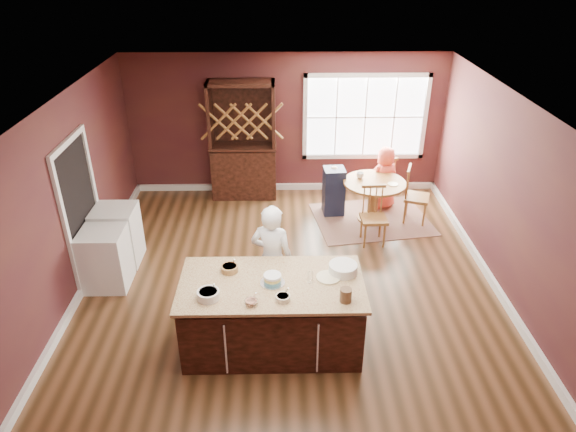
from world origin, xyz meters
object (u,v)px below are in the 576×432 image
object	(u,v)px
layer_cake	(272,279)
chair_north	(382,178)
baker	(272,259)
kitchen_island	(272,315)
hutch	(243,141)
chair_south	(374,216)
toddler	(330,171)
washer	(106,259)
seated_woman	(385,178)
chair_east	(417,195)
dining_table	(374,193)
dryer	(118,235)
high_chair	(334,190)

from	to	relation	value
layer_cake	chair_north	bearing A→B (deg)	62.51
baker	layer_cake	xyz separation A→B (m)	(0.01, -0.72, 0.19)
kitchen_island	hutch	xyz separation A→B (m)	(-0.57, 4.23, 0.69)
chair_south	toddler	distance (m)	1.34
layer_cake	chair_south	distance (m)	2.94
chair_south	washer	distance (m)	4.19
chair_north	seated_woman	size ratio (longest dim) A/B	0.81
chair_east	chair_north	xyz separation A→B (m)	(-0.47, 0.80, -0.04)
hutch	kitchen_island	bearing A→B (deg)	-82.27
layer_cake	toddler	distance (m)	3.68
kitchen_island	chair_east	size ratio (longest dim) A/B	2.11
baker	hutch	size ratio (longest dim) A/B	0.70
kitchen_island	dining_table	size ratio (longest dim) A/B	1.99
chair_east	chair_south	distance (m)	1.14
baker	dryer	bearing A→B (deg)	-10.52
dryer	baker	bearing A→B (deg)	-26.98
chair_south	high_chair	xyz separation A→B (m)	(-0.55, 1.07, -0.04)
baker	seated_woman	xyz separation A→B (m)	(2.05, 2.99, -0.19)
kitchen_island	chair_north	world-z (taller)	chair_north
seated_woman	toddler	xyz separation A→B (m)	(-1.03, -0.16, 0.22)
baker	chair_north	size ratio (longest dim) A/B	1.65
chair_south	baker	bearing A→B (deg)	-136.30
baker	high_chair	size ratio (longest dim) A/B	1.72
baker	kitchen_island	bearing A→B (deg)	106.42
dining_table	layer_cake	size ratio (longest dim) A/B	3.74
baker	toddler	xyz separation A→B (m)	(1.02, 2.82, 0.02)
high_chair	dryer	distance (m)	3.81
layer_cake	washer	xyz separation A→B (m)	(-2.41, 1.30, -0.54)
kitchen_island	washer	distance (m)	2.72
dining_table	hutch	bearing A→B (deg)	155.89
baker	layer_cake	distance (m)	0.74
dining_table	layer_cake	xyz separation A→B (m)	(-1.76, -3.19, 0.44)
seated_woman	high_chair	size ratio (longest dim) A/B	1.29
layer_cake	seated_woman	bearing A→B (deg)	61.17
layer_cake	washer	bearing A→B (deg)	151.72
baker	toddler	world-z (taller)	baker
chair_north	seated_woman	distance (m)	0.25
baker	chair_north	distance (m)	3.83
seated_woman	hutch	xyz separation A→B (m)	(-2.62, 0.54, 0.53)
washer	dryer	distance (m)	0.64
baker	high_chair	world-z (taller)	baker
layer_cake	kitchen_island	bearing A→B (deg)	145.50
layer_cake	hutch	distance (m)	4.28
dining_table	hutch	size ratio (longest dim) A/B	0.49
hutch	seated_woman	bearing A→B (deg)	-11.54
dining_table	hutch	world-z (taller)	hutch
layer_cake	washer	world-z (taller)	layer_cake
seated_woman	washer	bearing A→B (deg)	2.38
kitchen_island	washer	xyz separation A→B (m)	(-2.40, 1.29, 0.01)
chair_north	dining_table	bearing A→B (deg)	49.83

